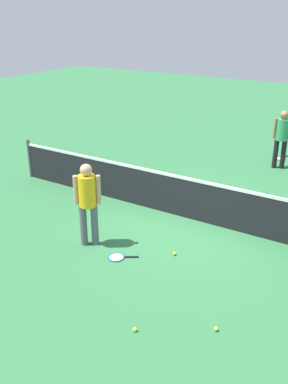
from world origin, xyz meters
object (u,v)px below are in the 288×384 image
Objects in this scene: player_far_side at (282,135)px; tennis_ball_midcourt at (174,254)px; tennis_racket_far_player at (281,158)px; player_near_side at (88,198)px; tennis_racket_near_player at (118,257)px; tennis_ball_near_player at (216,329)px; tennis_ball_by_net at (135,330)px.

player_far_side is 25.76× the size of tennis_ball_midcourt.
tennis_ball_midcourt is at bearing -91.30° from tennis_racket_far_player.
player_near_side is at bearing -106.71° from player_far_side.
tennis_racket_near_player is at bearing -100.02° from player_far_side.
tennis_racket_far_player is at bearing 76.22° from player_near_side.
tennis_racket_far_player is at bearing 82.19° from tennis_racket_near_player.
player_far_side reaches higher than tennis_ball_near_player.
player_near_side is 6.73m from player_far_side.
tennis_racket_far_player is 9.20× the size of tennis_ball_near_player.
player_near_side reaches higher than tennis_ball_by_net.
player_near_side is at bearing 162.31° from tennis_ball_near_player.
tennis_racket_far_player is at bearing 88.70° from tennis_ball_midcourt.
tennis_ball_by_net is at bearing -76.88° from tennis_ball_midcourt.
tennis_racket_far_player is at bearing 99.13° from player_far_side.
tennis_ball_by_net is (0.21, -8.09, -0.98)m from player_far_side.
tennis_ball_midcourt is (1.64, 0.52, -0.98)m from player_near_side.
player_near_side reaches higher than tennis_racket_far_player.
player_near_side is 25.76× the size of tennis_ball_by_net.
player_near_side is 1.98m from tennis_ball_midcourt.
tennis_ball_near_player is at bearing -17.69° from player_near_side.
tennis_racket_near_player is at bearing 132.21° from tennis_ball_by_net.
player_near_side reaches higher than tennis_ball_near_player.
tennis_racket_far_player is 9.20× the size of tennis_ball_by_net.
tennis_ball_midcourt is at bearing 36.92° from tennis_racket_near_player.
tennis_ball_near_player is 2.14m from tennis_ball_midcourt.
player_far_side is 2.80× the size of tennis_racket_far_player.
tennis_racket_far_player is 6.80m from tennis_ball_midcourt.
tennis_ball_by_net is 2.22m from tennis_ball_midcourt.
tennis_ball_near_player is (3.15, -1.00, -0.98)m from player_near_side.
player_far_side is 7.61m from tennis_ball_near_player.
player_far_side reaches higher than tennis_ball_midcourt.
tennis_racket_near_player is 0.96× the size of tennis_racket_far_player.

